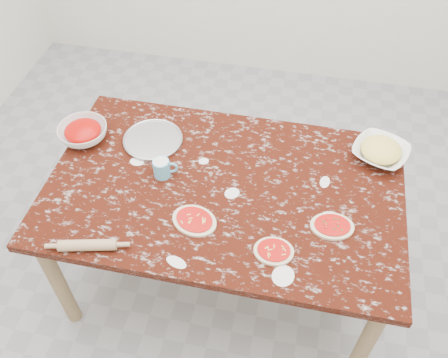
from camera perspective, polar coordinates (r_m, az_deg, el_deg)
ground at (r=2.76m, az=0.00°, el=-11.16°), size 4.00×4.00×0.00m
worktable at (r=2.21m, az=0.00°, el=-2.30°), size 1.60×1.00×0.75m
pizza_tray at (r=2.38m, az=-8.49°, el=4.63°), size 0.36×0.36×0.01m
sauce_bowl at (r=2.44m, az=-16.48°, el=5.31°), size 0.29×0.29×0.07m
cheese_bowl at (r=2.37m, az=18.18°, el=3.03°), size 0.33×0.33×0.06m
flour_mug at (r=2.18m, az=-7.39°, el=1.32°), size 0.11×0.08×0.09m
pizza_left at (r=2.02m, az=-3.56°, el=-4.98°), size 0.24×0.21×0.02m
pizza_mid at (r=1.94m, az=5.97°, el=-8.56°), size 0.17×0.15×0.02m
pizza_right at (r=2.05m, az=12.81°, el=-5.51°), size 0.20×0.16×0.02m
rolling_pin at (r=2.00m, az=-16.01°, el=-7.62°), size 0.24×0.10×0.05m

